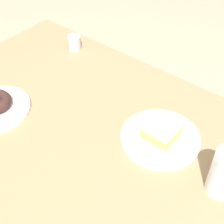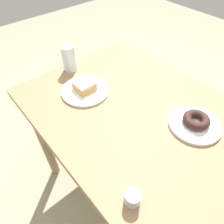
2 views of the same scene
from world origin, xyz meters
The scene contains 10 objects.
ground_plane centered at (0.00, 0.00, 0.00)m, with size 6.00×6.00×0.00m, color gray.
table centered at (0.00, 0.00, 0.62)m, with size 0.99×0.74×0.71m.
plate_glazed_square centered at (0.25, 0.10, 0.71)m, with size 0.22×0.22×0.01m, color silver.
napkin_glazed_square centered at (0.25, 0.10, 0.72)m, with size 0.14×0.14×0.00m, color white.
donut_glazed_square centered at (0.25, 0.10, 0.74)m, with size 0.08×0.08×0.04m.
plate_chocolate_ring centered at (-0.20, -0.11, 0.71)m, with size 0.20×0.20×0.01m, color silver.
napkin_chocolate_ring centered at (-0.20, -0.11, 0.72)m, with size 0.12×0.12×0.00m, color white.
donut_chocolate_ring centered at (-0.20, -0.11, 0.74)m, with size 0.10×0.10×0.03m, color #331D1A.
water_glass centered at (0.44, 0.05, 0.77)m, with size 0.07×0.07×0.13m, color silver.
sugar_jar centered at (-0.25, 0.28, 0.73)m, with size 0.05×0.05×0.05m, color #AFB2BB.
Camera 2 is at (-0.38, 0.47, 1.33)m, focal length 32.89 mm.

